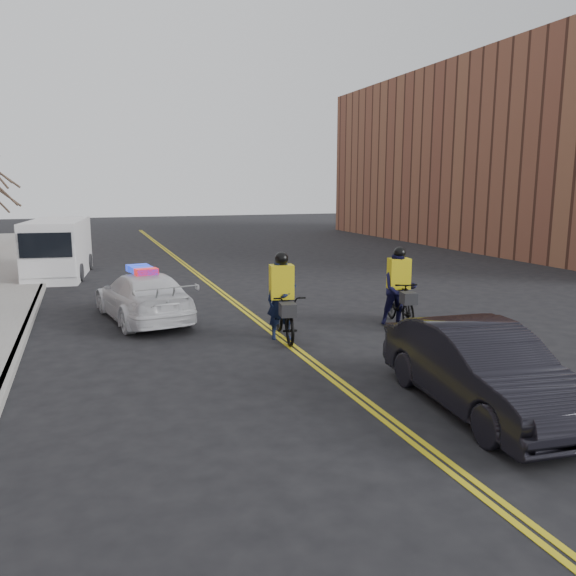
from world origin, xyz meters
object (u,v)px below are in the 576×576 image
at_px(cyclist_near, 282,309).
at_px(police_cruiser, 143,296).
at_px(dark_sedan, 480,368).
at_px(cargo_van, 58,249).
at_px(cyclist_far, 398,294).

bearing_deg(cyclist_near, police_cruiser, 142.30).
bearing_deg(police_cruiser, dark_sedan, 108.84).
height_order(cargo_van, cyclist_near, cargo_van).
xyz_separation_m(police_cruiser, cyclist_near, (3.01, -3.15, 0.07)).
bearing_deg(cyclist_far, cyclist_near, -164.98).
height_order(dark_sedan, cyclist_near, cyclist_near).
xyz_separation_m(police_cruiser, cargo_van, (-2.52, 9.12, 0.46)).
relative_size(dark_sedan, cyclist_near, 1.93).
bearing_deg(dark_sedan, police_cruiser, 123.64).
xyz_separation_m(dark_sedan, cargo_van, (-7.17, 17.63, 0.42)).
bearing_deg(dark_sedan, cyclist_near, 111.98).
distance_m(police_cruiser, cyclist_far, 7.05).
height_order(police_cruiser, cargo_van, cargo_van).
bearing_deg(dark_sedan, cyclist_far, 77.39).
distance_m(dark_sedan, cyclist_near, 5.61).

